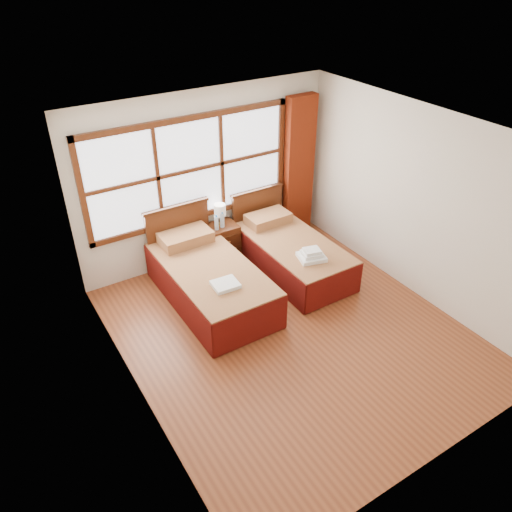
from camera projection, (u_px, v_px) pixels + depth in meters
floor at (291, 332)px, 6.42m from camera, size 4.50×4.50×0.00m
ceiling at (301, 136)px, 5.02m from camera, size 4.50×4.50×0.00m
wall_back at (206, 178)px, 7.32m from camera, size 4.00×0.00×4.00m
wall_left at (128, 303)px, 4.83m from camera, size 0.00×4.50×4.50m
wall_right at (418, 204)px, 6.61m from camera, size 0.00×4.50×4.50m
window at (190, 170)px, 7.08m from camera, size 3.16×0.06×1.56m
curtain at (299, 167)px, 8.01m from camera, size 0.50×0.16×2.30m
bed_left at (209, 279)px, 6.86m from camera, size 1.08×2.10×1.05m
bed_right at (291, 252)px, 7.49m from camera, size 1.00×2.02×0.97m
nightstand at (223, 242)px, 7.73m from camera, size 0.45×0.44×0.60m
towels_left at (225, 284)px, 6.30m from camera, size 0.34×0.30×0.05m
towels_right at (312, 255)px, 6.90m from camera, size 0.43×0.40×0.15m
lamp at (220, 211)px, 7.46m from camera, size 0.17×0.17×0.34m
bottle_near at (216, 223)px, 7.41m from camera, size 0.06×0.06×0.24m
bottle_far at (222, 220)px, 7.47m from camera, size 0.07×0.07×0.26m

